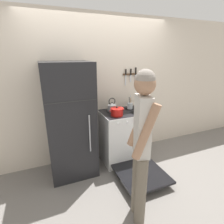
{
  "coord_description": "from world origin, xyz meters",
  "views": [
    {
      "loc": [
        -0.99,
        -2.93,
        1.9
      ],
      "look_at": [
        0.02,
        -0.45,
        1.01
      ],
      "focal_mm": 28.0,
      "sensor_mm": 36.0,
      "label": 1
    }
  ],
  "objects_px": {
    "person": "(142,142)",
    "utensil_jar": "(130,106)",
    "refrigerator": "(70,121)",
    "stove_range": "(124,137)",
    "dutch_oven_pot": "(117,112)",
    "tea_kettle": "(112,107)"
  },
  "relations": [
    {
      "from": "person",
      "to": "utensil_jar",
      "type": "bearing_deg",
      "value": -5.92
    },
    {
      "from": "utensil_jar",
      "to": "person",
      "type": "distance_m",
      "value": 1.46
    },
    {
      "from": "refrigerator",
      "to": "stove_range",
      "type": "bearing_deg",
      "value": -1.2
    },
    {
      "from": "dutch_oven_pot",
      "to": "stove_range",
      "type": "bearing_deg",
      "value": 24.75
    },
    {
      "from": "dutch_oven_pot",
      "to": "person",
      "type": "distance_m",
      "value": 1.11
    },
    {
      "from": "refrigerator",
      "to": "person",
      "type": "bearing_deg",
      "value": -64.99
    },
    {
      "from": "dutch_oven_pot",
      "to": "utensil_jar",
      "type": "bearing_deg",
      "value": 33.61
    },
    {
      "from": "refrigerator",
      "to": "tea_kettle",
      "type": "distance_m",
      "value": 0.79
    },
    {
      "from": "stove_range",
      "to": "dutch_oven_pot",
      "type": "height_order",
      "value": "dutch_oven_pot"
    },
    {
      "from": "refrigerator",
      "to": "person",
      "type": "relative_size",
      "value": 1.02
    },
    {
      "from": "refrigerator",
      "to": "tea_kettle",
      "type": "relative_size",
      "value": 7.39
    },
    {
      "from": "utensil_jar",
      "to": "stove_range",
      "type": "bearing_deg",
      "value": -139.72
    },
    {
      "from": "refrigerator",
      "to": "utensil_jar",
      "type": "bearing_deg",
      "value": 7.43
    },
    {
      "from": "tea_kettle",
      "to": "dutch_oven_pot",
      "type": "bearing_deg",
      "value": -93.19
    },
    {
      "from": "stove_range",
      "to": "utensil_jar",
      "type": "relative_size",
      "value": 5.24
    },
    {
      "from": "utensil_jar",
      "to": "refrigerator",
      "type": "bearing_deg",
      "value": -172.57
    },
    {
      "from": "refrigerator",
      "to": "dutch_oven_pot",
      "type": "height_order",
      "value": "refrigerator"
    },
    {
      "from": "refrigerator",
      "to": "dutch_oven_pot",
      "type": "bearing_deg",
      "value": -7.62
    },
    {
      "from": "utensil_jar",
      "to": "person",
      "type": "xyz_separation_m",
      "value": [
        -0.57,
        -1.34,
        0.02
      ]
    },
    {
      "from": "person",
      "to": "refrigerator",
      "type": "bearing_deg",
      "value": 42.21
    },
    {
      "from": "tea_kettle",
      "to": "utensil_jar",
      "type": "bearing_deg",
      "value": 0.94
    },
    {
      "from": "refrigerator",
      "to": "tea_kettle",
      "type": "bearing_deg",
      "value": 10.42
    }
  ]
}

